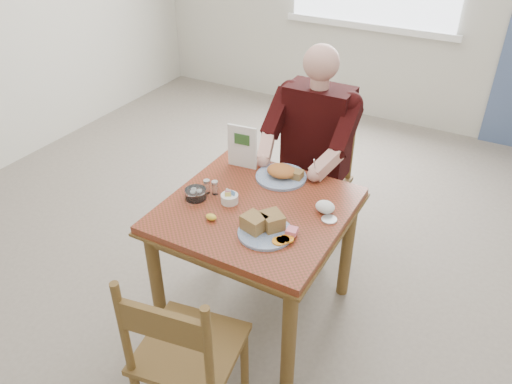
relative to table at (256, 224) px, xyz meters
The scene contains 14 objects.
floor 0.64m from the table, ahead, with size 6.00×6.00×0.00m, color #71665B.
lemon_wedge 0.28m from the table, 123.19° to the right, with size 0.06×0.04×0.03m, color yellow.
napkin 0.38m from the table, 20.52° to the left, with size 0.10×0.08×0.06m, color white.
metal_dish 0.40m from the table, 10.13° to the left, with size 0.08×0.08×0.01m, color silver.
table is the anchor object (origin of this frame).
chair_far 0.81m from the table, 90.00° to the left, with size 0.42×0.42×0.95m.
chair_near 0.79m from the table, 83.99° to the right, with size 0.48×0.48×0.95m.
diner 0.73m from the table, 90.00° to the left, with size 0.53×0.56×1.39m.
near_plate 0.26m from the table, 49.73° to the right, with size 0.35×0.35×0.09m.
far_plate 0.34m from the table, 91.35° to the left, with size 0.29×0.29×0.08m.
caddy 0.20m from the table, 165.31° to the right, with size 0.09×0.09×0.07m.
shakers 0.31m from the table, behind, with size 0.09×0.05×0.08m.
creamer 0.36m from the table, 164.29° to the right, with size 0.14×0.14×0.05m.
menu 0.48m from the table, 130.22° to the left, with size 0.18×0.03×0.26m.
Camera 1 is at (1.02, -1.84, 2.21)m, focal length 35.00 mm.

